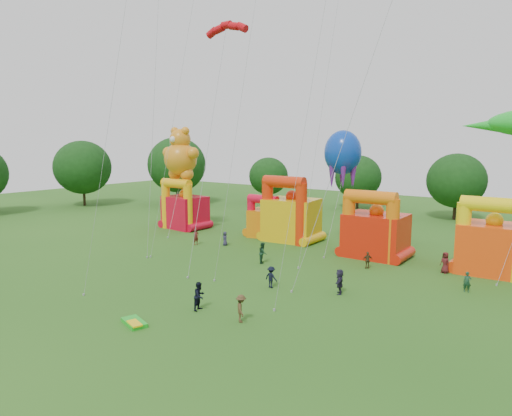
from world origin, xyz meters
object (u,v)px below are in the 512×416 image
Objects in this scene: bouncy_castle_2 at (290,216)px; teddy_bear_kite at (177,183)px; octopus_kite at (339,182)px; spectator_0 at (225,239)px; spectator_4 at (368,260)px; bouncy_castle_0 at (184,209)px.

teddy_bear_kite is (-14.70, -3.26, 3.32)m from bouncy_castle_2.
octopus_kite reaches higher than spectator_0.
teddy_bear_kite is 11.97m from spectator_0.
spectator_4 is at bearing -26.30° from bouncy_castle_2.
octopus_kite is 10.41m from spectator_4.
spectator_0 is at bearing -125.33° from bouncy_castle_2.
octopus_kite is at bearing 9.04° from teddy_bear_kite.
octopus_kite is 8.18× the size of spectator_0.
bouncy_castle_2 is at bearing 78.83° from spectator_0.
octopus_kite is at bearing 0.27° from bouncy_castle_2.
bouncy_castle_0 is at bearing -178.72° from spectator_0.
octopus_kite is 13.70m from spectator_0.
spectator_4 is (5.84, -5.85, -6.32)m from octopus_kite.
spectator_4 is at bearing -5.53° from teddy_bear_kite.
teddy_bear_kite is at bearing -49.21° from spectator_4.
bouncy_castle_0 is 11.93m from spectator_0.
spectator_0 is (10.26, -3.01, -5.38)m from teddy_bear_kite.
bouncy_castle_2 is at bearing -179.73° from octopus_kite.
spectator_4 is at bearing -45.08° from octopus_kite.
spectator_4 is (26.49, -2.57, -5.38)m from teddy_bear_kite.
bouncy_castle_2 is 0.57× the size of teddy_bear_kite.
spectator_4 is (11.78, -5.82, -2.06)m from bouncy_castle_2.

